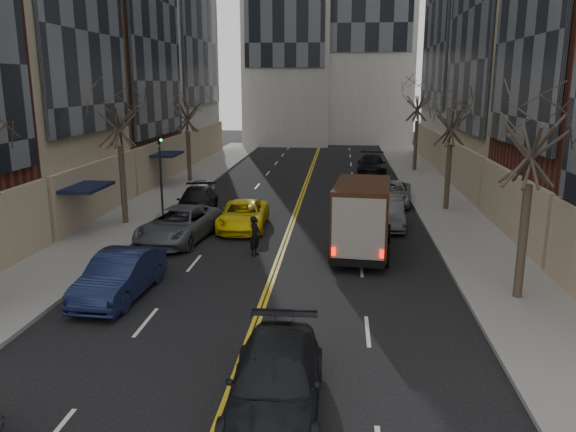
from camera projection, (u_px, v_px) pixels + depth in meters
The scene contains 19 objects.
sidewalk_left at pixel (163, 197), 36.72m from camera, with size 4.00×66.00×0.15m, color slate.
sidewalk_right at pixel (443, 203), 35.06m from camera, with size 4.00×66.00×0.15m, color slate.
tree_lf_mid at pixel (117, 99), 28.40m from camera, with size 3.20×3.20×8.91m.
tree_lf_far at pixel (187, 102), 41.12m from camera, with size 3.20×3.20×8.12m.
tree_rt_near at pixel (536, 113), 18.10m from camera, with size 3.20×3.20×8.71m.
tree_rt_mid at pixel (453, 105), 31.72m from camera, with size 3.20×3.20×8.32m.
tree_rt_far at pixel (419, 91), 46.11m from camera, with size 3.20×3.20×9.11m.
traffic_signal at pixel (160, 168), 31.09m from camera, with size 0.29×0.26×4.70m.
ups_truck at pixel (362, 218), 24.52m from camera, with size 2.88×6.19×3.29m.
observer_sedan at pixel (276, 382), 12.81m from camera, with size 2.24×5.27×1.52m.
taxi at pixel (243, 215), 29.06m from camera, with size 2.34×5.08×1.41m, color yellow.
pedestrian at pixel (255, 236), 24.50m from camera, with size 0.65×0.43×1.78m, color black.
parked_lf_b at pixel (120, 276), 19.75m from camera, with size 1.70×4.87×1.61m, color #111836.
parked_lf_c at pixel (179, 224), 26.86m from camera, with size 2.63×5.71×1.59m, color #54565D.
parked_lf_d at pixel (197, 202), 31.96m from camera, with size 2.13×5.24×1.52m, color black.
parked_lf_e at pixel (200, 191), 35.65m from camera, with size 1.61×4.01×1.37m, color #B7BBBF.
parked_rt_a at pixel (388, 214), 29.30m from camera, with size 1.51×4.33×1.43m, color #484B4F.
parked_rt_b at pixel (392, 193), 34.89m from camera, with size 2.31×5.00×1.39m, color #999CA0.
parked_rt_c at pixel (372, 165), 45.95m from camera, with size 2.32×5.70×1.66m, color black.
Camera 1 is at (2.57, -8.05, 7.44)m, focal length 35.00 mm.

